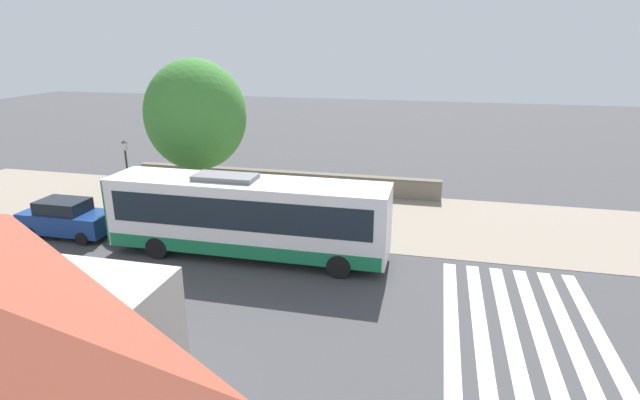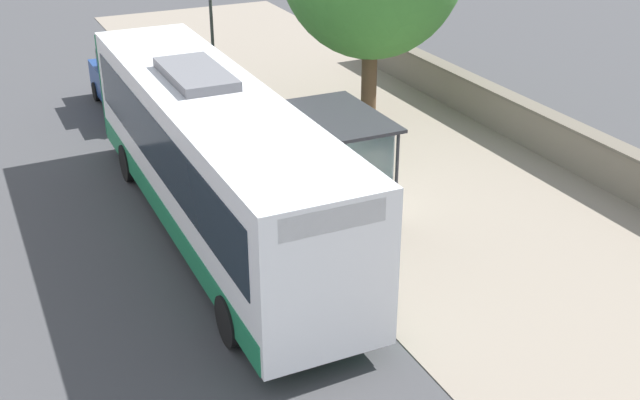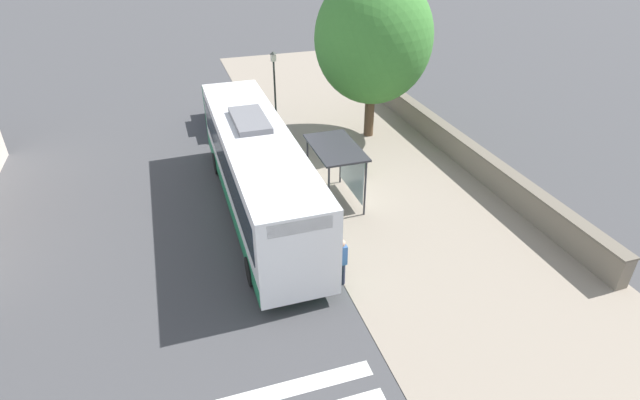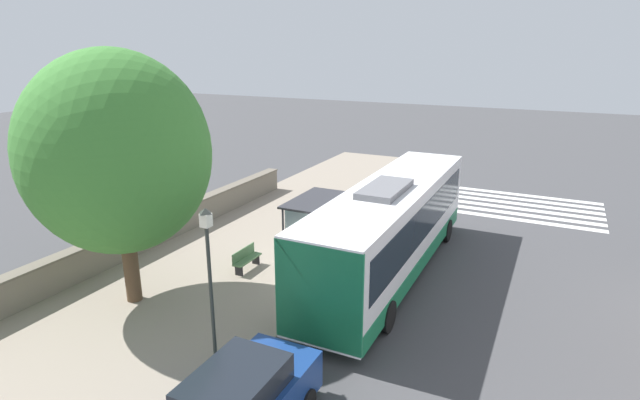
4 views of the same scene
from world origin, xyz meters
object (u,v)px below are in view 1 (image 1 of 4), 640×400
(parked_car_behind_bus, at_px, (67,218))
(shade_tree, at_px, (196,115))
(bus, at_px, (247,215))
(pedestrian, at_px, (372,231))
(bus_shelter, at_px, (275,191))
(street_lamp_near, at_px, (128,175))
(bench, at_px, (246,207))

(parked_car_behind_bus, bearing_deg, shade_tree, 151.46)
(bus, distance_m, pedestrian, 5.64)
(shade_tree, bearing_deg, bus_shelter, 57.13)
(street_lamp_near, xyz_separation_m, parked_car_behind_bus, (2.28, -2.13, -1.73))
(bench, distance_m, parked_car_behind_bus, 8.96)
(parked_car_behind_bus, bearing_deg, street_lamp_near, 136.99)
(bus_shelter, distance_m, bench, 3.31)
(shade_tree, bearing_deg, bench, 60.64)
(pedestrian, relative_size, street_lamp_near, 0.40)
(street_lamp_near, bearing_deg, parked_car_behind_bus, -43.01)
(street_lamp_near, bearing_deg, pedestrian, 85.89)
(bus, xyz_separation_m, parked_car_behind_bus, (-0.22, -9.58, -1.02))
(street_lamp_near, bearing_deg, shade_tree, 160.49)
(shade_tree, distance_m, parked_car_behind_bus, 8.99)
(bus, height_order, shade_tree, shade_tree)
(street_lamp_near, relative_size, parked_car_behind_bus, 1.01)
(bench, relative_size, parked_car_behind_bus, 0.33)
(parked_car_behind_bus, bearing_deg, bench, 123.15)
(bus, height_order, street_lamp_near, street_lamp_near)
(pedestrian, distance_m, street_lamp_near, 12.92)
(bus_shelter, relative_size, bench, 2.17)
(shade_tree, bearing_deg, street_lamp_near, -19.51)
(parked_car_behind_bus, bearing_deg, bus, 88.69)
(bus, distance_m, street_lamp_near, 7.89)
(pedestrian, relative_size, bench, 1.24)
(street_lamp_near, height_order, parked_car_behind_bus, street_lamp_near)
(shade_tree, xyz_separation_m, parked_car_behind_bus, (6.98, -3.79, -4.21))
(bench, bearing_deg, pedestrian, 64.59)
(street_lamp_near, bearing_deg, bus, 71.41)
(bus_shelter, height_order, bench, bus_shelter)
(bus, relative_size, parked_car_behind_bus, 2.81)
(pedestrian, bearing_deg, street_lamp_near, -94.11)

